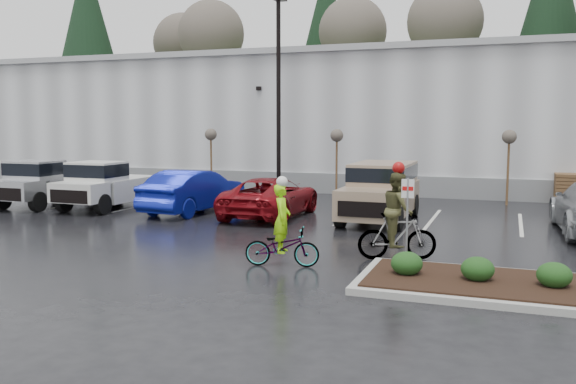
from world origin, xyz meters
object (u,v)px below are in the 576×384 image
(pickup_silver, at_px, (51,182))
(suv_tan, at_px, (380,192))
(sapling_west, at_px, (211,138))
(car_red, at_px, (271,197))
(sapling_mid, at_px, (337,139))
(fire_lane_sign, at_px, (407,211))
(cyclist_hivis, at_px, (282,238))
(sapling_east, at_px, (509,141))
(lamppost, at_px, (278,74))
(pallet_stack_a, at_px, (570,189))
(car_blue, at_px, (194,191))
(cyclist_olive, at_px, (397,225))
(pickup_white, at_px, (111,184))

(pickup_silver, relative_size, suv_tan, 1.02)
(sapling_west, distance_m, car_red, 8.76)
(sapling_mid, distance_m, suv_tan, 6.97)
(fire_lane_sign, height_order, cyclist_hivis, cyclist_hivis)
(pickup_silver, xyz_separation_m, car_red, (9.97, 0.24, -0.25))
(sapling_east, bearing_deg, sapling_mid, 180.00)
(lamppost, bearing_deg, fire_lane_sign, -56.54)
(pallet_stack_a, bearing_deg, lamppost, -170.91)
(pickup_silver, xyz_separation_m, suv_tan, (13.99, 0.63, 0.05))
(pickup_silver, distance_m, suv_tan, 14.00)
(car_blue, bearing_deg, cyclist_olive, 154.00)
(pallet_stack_a, relative_size, car_blue, 0.27)
(lamppost, relative_size, fire_lane_sign, 4.19)
(sapling_east, bearing_deg, cyclist_hivis, -110.61)
(sapling_west, bearing_deg, sapling_east, 0.00)
(sapling_west, bearing_deg, car_blue, -68.55)
(pickup_silver, relative_size, car_blue, 1.02)
(pickup_white, bearing_deg, car_red, 0.18)
(pickup_white, bearing_deg, sapling_east, 22.44)
(sapling_west, distance_m, pickup_silver, 8.01)
(lamppost, relative_size, sapling_west, 2.88)
(pallet_stack_a, bearing_deg, car_red, -145.82)
(pickup_white, height_order, cyclist_hivis, cyclist_hivis)
(sapling_mid, bearing_deg, car_blue, -122.46)
(sapling_mid, height_order, car_blue, sapling_mid)
(lamppost, bearing_deg, sapling_west, 165.96)
(fire_lane_sign, distance_m, pickup_silver, 17.22)
(pallet_stack_a, xyz_separation_m, cyclist_hivis, (-7.61, -14.58, 0.02))
(fire_lane_sign, distance_m, car_blue, 11.37)
(sapling_west, xyz_separation_m, cyclist_olive, (11.41, -11.88, -1.82))
(suv_tan, bearing_deg, sapling_east, 54.32)
(fire_lane_sign, bearing_deg, pickup_white, 153.85)
(car_blue, bearing_deg, sapling_mid, -116.52)
(sapling_west, bearing_deg, cyclist_olive, -46.16)
(pallet_stack_a, bearing_deg, cyclist_olive, -111.54)
(sapling_east, height_order, car_red, sapling_east)
(car_red, xyz_separation_m, suv_tan, (4.02, 0.39, 0.30))
(lamppost, height_order, cyclist_hivis, lamppost)
(fire_lane_sign, relative_size, cyclist_olive, 0.87)
(car_red, bearing_deg, pickup_white, -0.02)
(car_red, xyz_separation_m, cyclist_olive, (5.69, -5.57, 0.17))
(sapling_east, distance_m, cyclist_olive, 12.30)
(sapling_west, height_order, pickup_silver, sapling_west)
(pallet_stack_a, relative_size, pickup_silver, 0.26)
(sapling_west, relative_size, car_red, 0.61)
(lamppost, bearing_deg, pickup_white, -135.08)
(lamppost, relative_size, suv_tan, 1.81)
(sapling_mid, distance_m, pallet_stack_a, 10.26)
(sapling_west, height_order, pallet_stack_a, sapling_west)
(pickup_white, relative_size, cyclist_hivis, 2.34)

